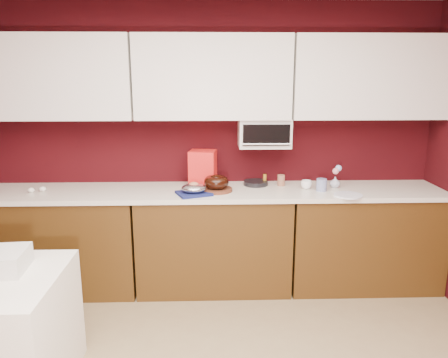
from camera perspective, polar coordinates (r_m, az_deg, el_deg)
wall_back at (r=4.01m, az=-1.44°, el=4.55°), size 4.00×0.02×2.50m
base_cabinet_left at (r=4.14m, az=-20.30°, el=-7.79°), size 1.31×0.58×0.86m
base_cabinet_center at (r=3.93m, az=-1.33°, el=-8.06°), size 1.31×0.58×0.86m
base_cabinet_right at (r=4.16m, az=17.53°, el=-7.48°), size 1.31×0.58×0.86m
countertop at (r=3.79m, az=-1.37°, el=-1.72°), size 4.00×0.62×0.04m
upper_cabinet_left at (r=4.02m, az=-21.32°, el=12.26°), size 1.31×0.33×0.70m
upper_cabinet_center at (r=3.80m, az=-1.47°, el=13.13°), size 1.31×0.33×0.70m
upper_cabinet_right at (r=4.04m, az=18.30°, el=12.49°), size 1.31×0.33×0.70m
toaster_oven at (r=3.88m, az=5.26°, el=6.05°), size 0.45×0.30×0.25m
toaster_oven_door at (r=3.73m, az=5.56°, el=5.74°), size 0.40×0.02×0.18m
toaster_oven_handle at (r=3.72m, az=5.56°, el=4.56°), size 0.42×0.02×0.02m
cake_base at (r=3.74m, az=-1.00°, el=-1.40°), size 0.35×0.35×0.03m
bundt_cake at (r=3.72m, az=-1.01°, el=-0.40°), size 0.24×0.24×0.09m
navy_towel at (r=3.64m, az=-3.94°, el=-1.88°), size 0.33×0.31×0.02m
foil_ham_nest at (r=3.63m, az=-3.95°, el=-1.20°), size 0.25×0.22×0.08m
roasted_ham at (r=3.62m, az=-3.96°, el=-0.82°), size 0.09×0.07×0.06m
pandoro_box at (r=3.94m, az=-2.79°, el=1.49°), size 0.26×0.24×0.31m
dark_pan at (r=3.95m, az=4.16°, el=-0.52°), size 0.26×0.26×0.04m
coffee_mug at (r=3.88m, az=10.71°, el=-0.62°), size 0.11×0.11×0.09m
blue_jar at (r=3.83m, az=12.62°, el=-0.75°), size 0.11×0.11×0.11m
flower_vase at (r=3.97m, az=14.30°, el=-0.31°), size 0.08×0.08×0.11m
flower_pink at (r=3.95m, az=14.38°, el=1.01°), size 0.06×0.06×0.06m
flower_blue at (r=3.98m, az=14.73°, el=1.38°), size 0.06×0.06×0.06m
china_plate at (r=3.73m, az=15.92°, el=-2.05°), size 0.25×0.25×0.01m
amber_bottle at (r=3.97m, az=5.34°, el=-0.05°), size 0.03×0.03×0.10m
paper_cup at (r=3.95m, az=7.47°, el=-0.17°), size 0.08×0.08×0.10m
egg_left at (r=4.03m, az=-22.60°, el=-1.21°), size 0.07×0.06×0.04m
egg_right at (r=4.03m, az=-23.88°, el=-1.34°), size 0.07×0.06×0.04m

